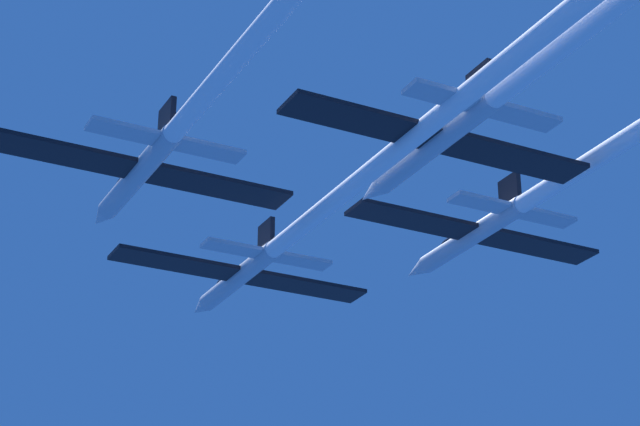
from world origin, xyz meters
The scene contains 4 objects.
jet_lead centered at (-0.76, -12.66, -0.55)m, with size 18.11×50.47×3.00m.
jet_left_wing centered at (-11.76, -22.52, 0.16)m, with size 18.11×48.48×3.00m.
jet_right_wing centered at (10.97, -25.22, 0.64)m, with size 18.11×54.15×3.00m.
jet_slot centered at (0.81, -35.39, -0.39)m, with size 18.11×50.84×3.00m.
Camera 1 is at (-31.23, -70.97, -30.71)m, focal length 68.63 mm.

